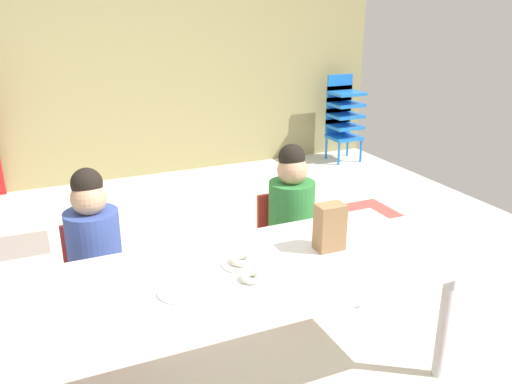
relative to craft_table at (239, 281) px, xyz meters
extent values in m
cube|color=silver|center=(-0.02, 0.63, -0.54)|extent=(5.71, 5.34, 0.02)
cube|color=gray|center=(-0.92, 1.98, -0.53)|extent=(0.43, 0.43, 0.00)
cube|color=#B24C47|center=(1.78, 1.53, -0.53)|extent=(0.43, 0.43, 0.00)
cube|color=tan|center=(-0.02, 3.30, 0.79)|extent=(5.71, 0.10, 2.64)
cube|color=white|center=(0.00, 0.00, 0.03)|extent=(1.89, 0.77, 0.04)
cylinder|color=#B2B2B7|center=(0.86, -0.32, -0.26)|extent=(0.05, 0.05, 0.54)
cylinder|color=#B2B2B7|center=(-0.86, 0.32, -0.26)|extent=(0.05, 0.05, 0.54)
cylinder|color=#B2B2B7|center=(0.86, 0.32, -0.26)|extent=(0.05, 0.05, 0.54)
cube|color=red|center=(-0.52, 0.60, -0.23)|extent=(0.32, 0.30, 0.03)
cube|color=red|center=(-0.52, 0.75, -0.08)|extent=(0.29, 0.02, 0.30)
cylinder|color=#384C99|center=(-0.52, 0.60, -0.01)|extent=(0.32, 0.32, 0.38)
sphere|color=tan|center=(-0.52, 0.60, 0.25)|extent=(0.17, 0.17, 0.17)
sphere|color=black|center=(-0.52, 0.62, 0.32)|extent=(0.15, 0.15, 0.15)
cylinder|color=red|center=(-0.66, 0.47, -0.38)|extent=(0.02, 0.02, 0.28)
cylinder|color=red|center=(-0.38, 0.47, -0.38)|extent=(0.02, 0.02, 0.28)
cylinder|color=red|center=(-0.66, 0.73, -0.38)|extent=(0.02, 0.02, 0.28)
cylinder|color=red|center=(-0.38, 0.73, -0.38)|extent=(0.02, 0.02, 0.28)
cube|color=red|center=(0.57, 0.60, -0.23)|extent=(0.32, 0.30, 0.03)
cube|color=red|center=(0.57, 0.75, -0.08)|extent=(0.29, 0.02, 0.30)
cylinder|color=#2D7A38|center=(0.57, 0.60, -0.01)|extent=(0.34, 0.34, 0.38)
sphere|color=tan|center=(0.57, 0.60, 0.25)|extent=(0.17, 0.17, 0.17)
sphere|color=black|center=(0.57, 0.62, 0.32)|extent=(0.15, 0.15, 0.15)
cylinder|color=red|center=(0.43, 0.47, -0.38)|extent=(0.02, 0.02, 0.28)
cylinder|color=red|center=(0.71, 0.47, -0.38)|extent=(0.02, 0.02, 0.28)
cylinder|color=red|center=(0.43, 0.73, -0.38)|extent=(0.02, 0.02, 0.28)
cylinder|color=red|center=(0.71, 0.73, -0.38)|extent=(0.02, 0.02, 0.28)
cube|color=blue|center=(2.41, 2.89, -0.27)|extent=(0.32, 0.30, 0.03)
cube|color=blue|center=(2.41, 3.03, -0.18)|extent=(0.30, 0.02, 0.18)
cube|color=blue|center=(2.41, 2.89, -0.15)|extent=(0.32, 0.30, 0.03)
cube|color=blue|center=(2.41, 3.03, -0.06)|extent=(0.30, 0.02, 0.18)
cube|color=blue|center=(2.41, 2.89, -0.03)|extent=(0.32, 0.30, 0.03)
cube|color=blue|center=(2.41, 3.03, 0.06)|extent=(0.30, 0.02, 0.18)
cube|color=blue|center=(2.41, 2.89, 0.09)|extent=(0.32, 0.30, 0.03)
cube|color=blue|center=(2.41, 3.03, 0.18)|extent=(0.30, 0.02, 0.18)
cube|color=blue|center=(2.41, 2.89, 0.21)|extent=(0.32, 0.30, 0.03)
cube|color=blue|center=(2.41, 3.03, 0.30)|extent=(0.30, 0.02, 0.18)
cylinder|color=blue|center=(2.27, 2.76, -0.40)|extent=(0.02, 0.02, 0.26)
cylinder|color=blue|center=(2.55, 2.76, -0.40)|extent=(0.02, 0.02, 0.26)
cylinder|color=blue|center=(2.27, 3.02, -0.40)|extent=(0.02, 0.02, 0.26)
cylinder|color=blue|center=(2.55, 3.02, -0.40)|extent=(0.02, 0.02, 0.26)
cube|color=#9E754C|center=(0.46, 0.04, 0.15)|extent=(0.13, 0.09, 0.22)
cylinder|color=white|center=(0.04, 0.06, 0.05)|extent=(0.18, 0.18, 0.01)
cylinder|color=white|center=(-0.28, -0.07, 0.05)|extent=(0.18, 0.18, 0.01)
torus|color=white|center=(0.04, 0.06, 0.07)|extent=(0.10, 0.10, 0.03)
torus|color=white|center=(0.02, -0.09, 0.06)|extent=(0.10, 0.10, 0.03)
camera|label=1|loc=(-0.74, -1.85, 1.13)|focal=37.04mm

